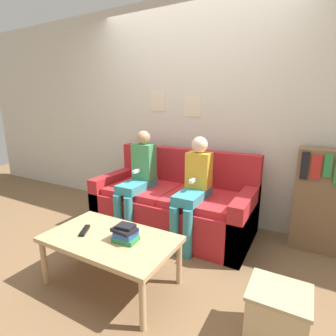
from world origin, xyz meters
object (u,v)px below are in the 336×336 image
coffee_table (110,242)px  storage_box (277,315)px  person_left (138,177)px  tv_remote (85,231)px  person_right (193,187)px  bookshelf (322,200)px  couch (174,204)px

coffee_table → storage_box: (1.21, 0.07, -0.19)m
person_left → tv_remote: (0.13, -0.93, -0.20)m
person_left → tv_remote: person_left is taller
person_right → tv_remote: 1.09m
bookshelf → person_left: bearing=-164.3°
person_right → storage_box: bearing=-42.3°
couch → person_right: size_ratio=1.61×
bookshelf → person_right: bearing=-155.8°
coffee_table → storage_box: size_ratio=2.93×
person_right → bookshelf: person_right is taller
couch → storage_box: couch is taller
tv_remote → coffee_table: bearing=-20.5°
storage_box → bookshelf: bearing=80.9°
person_left → storage_box: size_ratio=3.19×
coffee_table → person_right: size_ratio=0.94×
couch → storage_box: size_ratio=5.03×
tv_remote → storage_box: tv_remote is taller
coffee_table → tv_remote: tv_remote is taller
couch → person_left: bearing=-150.7°
couch → coffee_table: couch is taller
coffee_table → bookshelf: (1.43, 1.40, 0.14)m
bookshelf → storage_box: (-0.21, -1.33, -0.33)m
coffee_table → tv_remote: bearing=-172.1°
bookshelf → tv_remote: bearing=-139.2°
person_right → tv_remote: bearing=-120.0°
person_left → bookshelf: person_left is taller
coffee_table → bookshelf: bookshelf is taller
couch → bookshelf: size_ratio=1.75×
couch → coffee_table: (0.02, -1.10, 0.07)m
bookshelf → storage_box: 1.39m
coffee_table → person_right: bearing=71.4°
person_left → coffee_table: bearing=-67.7°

